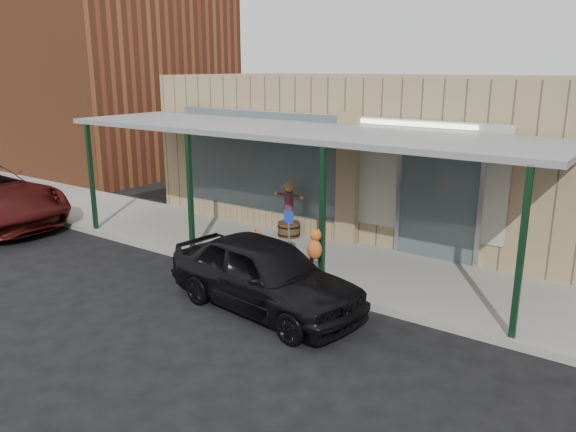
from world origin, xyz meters
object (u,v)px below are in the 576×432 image
Objects in this scene: barrel_scarecrow at (289,218)px; handicap_sign at (289,232)px; barrel_pumpkin at (256,246)px; parked_sedan at (265,274)px.

handicap_sign is (1.40, -1.97, 0.35)m from barrel_scarecrow.
barrel_pumpkin is 2.67m from parked_sedan.
handicap_sign is at bearing -73.41° from barrel_scarecrow.
barrel_scarecrow is 2.22× the size of barrel_pumpkin.
barrel_scarecrow reaches higher than handicap_sign.
handicap_sign is 1.86m from parked_sedan.
barrel_pumpkin is at bearing 49.89° from parked_sedan.
barrel_scarecrow reaches higher than parked_sedan.
parked_sedan is at bearing -79.45° from barrel_scarecrow.
barrel_scarecrow is 1.12× the size of handicap_sign.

